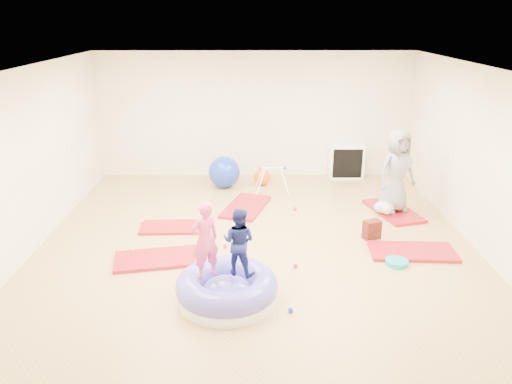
{
  "coord_description": "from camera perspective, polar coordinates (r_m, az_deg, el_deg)",
  "views": [
    {
      "loc": [
        -0.06,
        -7.07,
        3.53
      ],
      "look_at": [
        0.0,
        0.3,
        0.9
      ],
      "focal_mm": 35.0,
      "sensor_mm": 36.0,
      "label": 1
    }
  ],
  "objects": [
    {
      "name": "room",
      "position": [
        7.39,
        0.02,
        2.87
      ],
      "size": [
        7.01,
        8.01,
        2.81
      ],
      "color": "tan",
      "rests_on": "ground"
    },
    {
      "name": "gym_mat_front_left",
      "position": [
        7.79,
        -10.97,
        -7.48
      ],
      "size": [
        1.44,
        0.9,
        0.06
      ],
      "primitive_type": "cube",
      "rotation": [
        0.0,
        0.0,
        0.19
      ],
      "color": "#A91A1A",
      "rests_on": "ground"
    },
    {
      "name": "gym_mat_mid_left",
      "position": [
        8.85,
        -9.32,
        -3.98
      ],
      "size": [
        1.18,
        0.61,
        0.05
      ],
      "primitive_type": "cube",
      "rotation": [
        0.0,
        0.0,
        0.02
      ],
      "color": "#A91A1A",
      "rests_on": "ground"
    },
    {
      "name": "gym_mat_center_back",
      "position": [
        9.63,
        -1.17,
        -1.69
      ],
      "size": [
        1.02,
        1.46,
        0.05
      ],
      "primitive_type": "cube",
      "rotation": [
        0.0,
        0.0,
        1.27
      ],
      "color": "#A91A1A",
      "rests_on": "ground"
    },
    {
      "name": "gym_mat_right",
      "position": [
        8.24,
        17.43,
        -6.52
      ],
      "size": [
        1.35,
        0.73,
        0.05
      ],
      "primitive_type": "cube",
      "rotation": [
        0.0,
        0.0,
        -0.05
      ],
      "color": "#A91A1A",
      "rests_on": "ground"
    },
    {
      "name": "gym_mat_rear_right",
      "position": [
        9.78,
        15.4,
        -2.1
      ],
      "size": [
        0.97,
        1.43,
        0.05
      ],
      "primitive_type": "cube",
      "rotation": [
        0.0,
        0.0,
        1.84
      ],
      "color": "#A91A1A",
      "rests_on": "ground"
    },
    {
      "name": "inflatable_cushion",
      "position": [
        6.62,
        -3.34,
        -10.98
      ],
      "size": [
        1.34,
        1.34,
        0.42
      ],
      "rotation": [
        0.0,
        0.0,
        -0.29
      ],
      "color": "white",
      "rests_on": "ground"
    },
    {
      "name": "child_pink",
      "position": [
        6.32,
        -5.87,
        -5.07
      ],
      "size": [
        0.45,
        0.4,
        1.03
      ],
      "primitive_type": "imported",
      "rotation": [
        0.0,
        0.0,
        3.68
      ],
      "color": "#FA4A84",
      "rests_on": "inflatable_cushion"
    },
    {
      "name": "child_navy",
      "position": [
        6.39,
        -1.99,
        -5.28
      ],
      "size": [
        0.53,
        0.48,
        0.91
      ],
      "primitive_type": "imported",
      "rotation": [
        0.0,
        0.0,
        2.78
      ],
      "color": "navy",
      "rests_on": "inflatable_cushion"
    },
    {
      "name": "adult_caregiver",
      "position": [
        9.51,
        15.78,
        2.31
      ],
      "size": [
        0.88,
        0.74,
        1.53
      ],
      "primitive_type": "imported",
      "rotation": [
        0.0,
        0.0,
        0.4
      ],
      "color": "gray",
      "rests_on": "gym_mat_rear_right"
    },
    {
      "name": "infant",
      "position": [
        9.5,
        14.51,
        -1.73
      ],
      "size": [
        0.39,
        0.4,
        0.23
      ],
      "color": "#98C2DC",
      "rests_on": "gym_mat_rear_right"
    },
    {
      "name": "ball_pit_balls",
      "position": [
        8.19,
        -0.29,
        -5.63
      ],
      "size": [
        4.55,
        3.52,
        0.07
      ],
      "color": "yellow",
      "rests_on": "ground"
    },
    {
      "name": "exercise_ball_blue",
      "position": [
        10.72,
        -3.66,
        2.28
      ],
      "size": [
        0.68,
        0.68,
        0.68
      ],
      "primitive_type": "sphere",
      "color": "#1532B1",
      "rests_on": "ground"
    },
    {
      "name": "exercise_ball_orange",
      "position": [
        10.9,
        0.69,
        1.74
      ],
      "size": [
        0.36,
        0.36,
        0.36
      ],
      "primitive_type": "sphere",
      "color": "#E2580A",
      "rests_on": "ground"
    },
    {
      "name": "infant_play_gym",
      "position": [
        10.44,
        1.88,
        1.91
      ],
      "size": [
        0.69,
        0.66,
        0.53
      ],
      "rotation": [
        0.0,
        0.0,
        -0.25
      ],
      "color": "white",
      "rests_on": "ground"
    },
    {
      "name": "cube_shelf",
      "position": [
        11.51,
        10.27,
        3.45
      ],
      "size": [
        0.77,
        0.38,
        0.77
      ],
      "color": "white",
      "rests_on": "ground"
    },
    {
      "name": "balance_disc",
      "position": [
        7.81,
        15.79,
        -7.76
      ],
      "size": [
        0.34,
        0.34,
        0.07
      ],
      "primitive_type": "cylinder",
      "color": "#0D9C8E",
      "rests_on": "ground"
    },
    {
      "name": "backpack",
      "position": [
        8.52,
        13.1,
        -4.21
      ],
      "size": [
        0.32,
        0.27,
        0.32
      ],
      "primitive_type": "cube",
      "rotation": [
        0.0,
        0.0,
        0.41
      ],
      "color": "maroon",
      "rests_on": "ground"
    },
    {
      "name": "yellow_toy",
      "position": [
        6.43,
        -7.69,
        -13.71
      ],
      "size": [
        0.19,
        0.19,
        0.03
      ],
      "primitive_type": "cylinder",
      "color": "yellow",
      "rests_on": "ground"
    }
  ]
}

